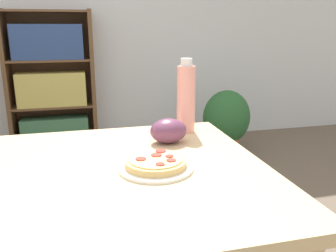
{
  "coord_description": "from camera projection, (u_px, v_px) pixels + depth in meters",
  "views": [
    {
      "loc": [
        0.06,
        -1.03,
        1.19
      ],
      "look_at": [
        0.37,
        0.19,
        0.83
      ],
      "focal_mm": 38.0,
      "sensor_mm": 36.0,
      "label": 1
    }
  ],
  "objects": [
    {
      "name": "drink_bottle",
      "position": [
        186.0,
        98.0,
        1.42
      ],
      "size": [
        0.07,
        0.07,
        0.3
      ],
      "color": "pink",
      "rests_on": "dining_table"
    },
    {
      "name": "bookshelf",
      "position": [
        52.0,
        87.0,
        3.34
      ],
      "size": [
        0.79,
        0.3,
        1.33
      ],
      "color": "brown",
      "rests_on": "ground_plane"
    },
    {
      "name": "wall_back",
      "position": [
        69.0,
        13.0,
        3.37
      ],
      "size": [
        8.0,
        0.05,
        2.6
      ],
      "color": "silver",
      "rests_on": "ground_plane"
    },
    {
      "name": "grape_bunch",
      "position": [
        168.0,
        131.0,
        1.3
      ],
      "size": [
        0.14,
        0.11,
        0.09
      ],
      "color": "#6B3856",
      "rests_on": "dining_table"
    },
    {
      "name": "dining_table",
      "position": [
        96.0,
        205.0,
        1.08
      ],
      "size": [
        1.05,
        0.91,
        0.77
      ],
      "color": "#D1B27F",
      "rests_on": "ground_plane"
    },
    {
      "name": "pizza_on_plate",
      "position": [
        156.0,
        164.0,
        1.07
      ],
      "size": [
        0.23,
        0.23,
        0.04
      ],
      "color": "white",
      "rests_on": "dining_table"
    },
    {
      "name": "potted_plant_floor",
      "position": [
        226.0,
        121.0,
        3.35
      ],
      "size": [
        0.45,
        0.38,
        0.61
      ],
      "color": "#8E5B42",
      "rests_on": "ground_plane"
    }
  ]
}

